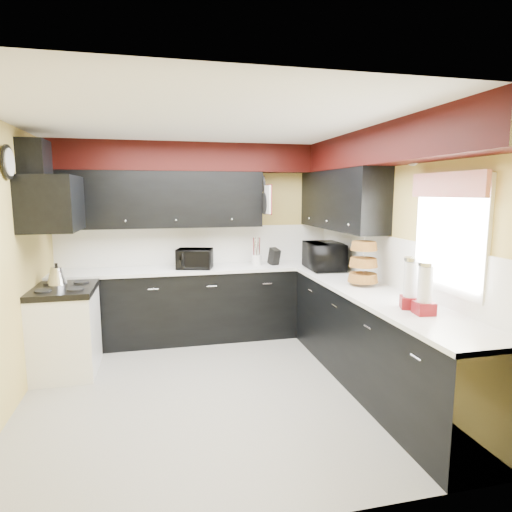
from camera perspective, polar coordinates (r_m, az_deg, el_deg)
The scene contains 35 objects.
ground at distance 4.38m, azimuth -5.03°, elevation -17.13°, with size 3.60×3.60×0.00m, color gray.
wall_back at distance 5.77m, azimuth -7.72°, elevation 2.05°, with size 3.60×0.06×2.50m, color #E0C666.
wall_right at distance 4.60m, azimuth 17.55°, elevation 0.09°, with size 0.06×3.60×2.50m, color #E0C666.
wall_left at distance 4.16m, azimuth -30.64°, elevation -1.57°, with size 0.06×3.60×2.50m, color #E0C666.
ceiling at distance 3.99m, azimuth -5.51°, elevation 17.23°, with size 3.60×3.60×0.06m, color white.
cab_back at distance 5.62m, azimuth -7.26°, elevation -6.41°, with size 3.60×0.60×0.90m, color black.
cab_right at distance 4.39m, azimuth 15.66°, elevation -11.00°, with size 0.60×3.00×0.90m, color black.
counter_back at distance 5.52m, azimuth -7.36°, elevation -1.69°, with size 3.62×0.64×0.04m, color white.
counter_right at distance 4.26m, azimuth 15.91°, elevation -5.02°, with size 0.64×3.02×0.04m, color white.
splash_back at distance 5.77m, azimuth -7.70°, elevation 1.45°, with size 3.60×0.02×0.50m, color white.
splash_right at distance 4.60m, azimuth 17.41°, elevation -0.65°, with size 0.02×3.60×0.50m, color white.
upper_back at distance 5.54m, azimuth -12.86°, elevation 7.35°, with size 2.60×0.35×0.70m, color black.
upper_right at distance 5.27m, azimuth 11.16°, elevation 7.35°, with size 0.35×1.80×0.70m, color black.
soffit_back at distance 5.57m, azimuth -7.76°, elevation 12.89°, with size 3.60×0.36×0.35m, color black.
soffit_right at distance 4.33m, azimuth 17.33°, elevation 13.88°, with size 0.36×3.24×0.35m, color black.
stove at distance 4.98m, azimuth -23.99°, elevation -9.32°, with size 0.60×0.75×0.86m, color white.
cooktop at distance 4.86m, azimuth -24.32°, elevation -4.14°, with size 0.62×0.77×0.06m, color black.
hood at distance 4.77m, azimuth -25.56°, elevation 6.34°, with size 0.50×0.78×0.55m, color black.
hood_duct at distance 4.81m, azimuth -27.43°, elevation 11.25°, with size 0.24×0.40×0.40m, color black.
window at distance 3.82m, azimuth 24.42°, elevation 2.61°, with size 0.03×0.86×0.96m, color white, non-canonical shape.
valance at distance 3.77m, azimuth 24.13°, elevation 8.66°, with size 0.04×0.88×0.20m, color red.
pan_top at distance 5.63m, azimuth 0.83°, elevation 9.61°, with size 0.03×0.22×0.40m, color black, non-canonical shape.
pan_mid at distance 5.50m, azimuth 1.15°, elevation 7.03°, with size 0.03×0.28×0.46m, color black, non-canonical shape.
pan_low at distance 5.75m, azimuth 0.51°, elevation 6.80°, with size 0.03×0.24×0.42m, color black, non-canonical shape.
cut_board at distance 5.39m, azimuth 1.58°, elevation 7.53°, with size 0.03×0.26×0.35m, color white.
baskets at distance 4.52m, azimuth 14.13°, elevation -0.81°, with size 0.27×0.27×0.50m, color brown, non-canonical shape.
clock at distance 4.35m, azimuth -30.18°, elevation 10.78°, with size 0.03×0.30×0.30m, color black, non-canonical shape.
deco_plate at distance 4.26m, azimuth 20.26°, elevation 12.82°, with size 0.03×0.24×0.24m, color white, non-canonical shape.
toaster_oven at distance 5.42m, azimuth -8.19°, elevation -0.35°, with size 0.43×0.36×0.25m, color black.
microwave at distance 5.37m, azimuth 9.11°, elevation -0.00°, with size 0.60×0.41×0.33m, color black.
utensil_crock at distance 5.61m, azimuth 0.08°, elevation -0.55°, with size 0.13×0.13×0.14m, color silver.
knife_block at distance 5.64m, azimuth 2.43°, elevation -0.09°, with size 0.10×0.14×0.22m, color black.
kettle at distance 5.02m, azimuth -25.02°, elevation -2.41°, with size 0.20×0.20×0.18m, color silver, non-canonical shape.
dispenser_a at distance 3.74m, azimuth 19.95°, elevation -3.59°, with size 0.15×0.15×0.40m, color #6D0006, non-canonical shape.
dispenser_b at distance 3.59m, azimuth 21.61°, elevation -4.26°, with size 0.14×0.14×0.39m, color #6A000F, non-canonical shape.
Camera 1 is at (-0.53, -3.91, 1.89)m, focal length 30.00 mm.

